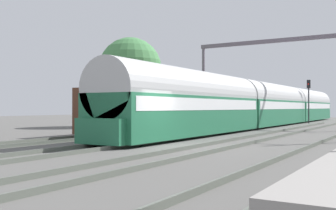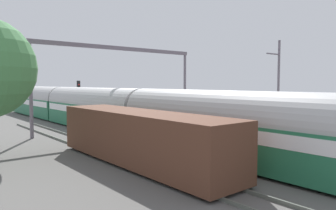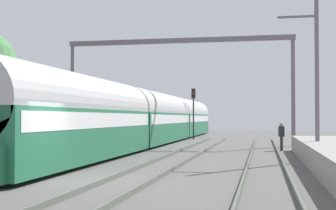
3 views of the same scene
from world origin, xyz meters
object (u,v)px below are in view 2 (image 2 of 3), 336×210
at_px(freight_car, 139,137).
at_px(person_crossing, 210,117).
at_px(railway_signal_far, 79,95).
at_px(catenary_gantry, 121,67).
at_px(passenger_train, 93,108).

relative_size(freight_car, person_crossing, 7.51).
xyz_separation_m(freight_car, railway_signal_far, (6.07, 21.50, 1.55)).
relative_size(freight_car, catenary_gantry, 0.77).
distance_m(passenger_train, person_crossing, 11.40).
bearing_deg(passenger_train, railway_signal_far, 75.78).
distance_m(passenger_train, railway_signal_far, 7.88).
bearing_deg(passenger_train, freight_car, -106.61).
height_order(passenger_train, person_crossing, passenger_train).
distance_m(passenger_train, freight_car, 14.55).
relative_size(freight_car, railway_signal_far, 2.77).
height_order(person_crossing, catenary_gantry, catenary_gantry).
xyz_separation_m(freight_car, person_crossing, (13.47, 7.43, -0.44)).
relative_size(passenger_train, catenary_gantry, 2.92).
xyz_separation_m(passenger_train, railway_signal_far, (1.92, 7.57, 1.05)).
distance_m(freight_car, railway_signal_far, 22.40).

